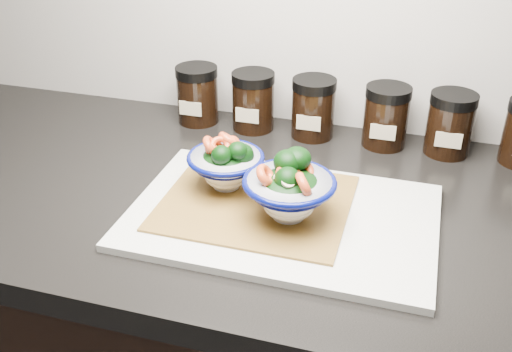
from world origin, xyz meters
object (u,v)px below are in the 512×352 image
(bowl_right, at_px, (289,190))
(spice_jar_d, at_px, (386,116))
(bowl_left, at_px, (226,164))
(spice_jar_a, at_px, (197,94))
(spice_jar_c, at_px, (313,108))
(cutting_board, at_px, (282,217))
(spice_jar_e, at_px, (450,124))
(spice_jar_b, at_px, (253,101))

(bowl_right, bearing_deg, spice_jar_d, 70.98)
(bowl_left, xyz_separation_m, spice_jar_a, (-0.15, 0.25, 0.00))
(bowl_left, bearing_deg, spice_jar_a, 120.34)
(bowl_right, height_order, spice_jar_d, spice_jar_d)
(spice_jar_c, bearing_deg, bowl_right, -84.54)
(cutting_board, distance_m, spice_jar_e, 0.38)
(cutting_board, xyz_separation_m, bowl_left, (-0.10, 0.05, 0.05))
(bowl_right, distance_m, spice_jar_c, 0.31)
(spice_jar_d, bearing_deg, cutting_board, -111.49)
(cutting_board, bearing_deg, spice_jar_c, 93.42)
(cutting_board, relative_size, spice_jar_e, 3.98)
(spice_jar_d, bearing_deg, spice_jar_e, 0.00)
(spice_jar_a, xyz_separation_m, spice_jar_b, (0.11, 0.00, 0.00))
(spice_jar_a, relative_size, spice_jar_d, 1.00)
(spice_jar_d, xyz_separation_m, spice_jar_e, (0.11, 0.00, 0.00))
(bowl_right, height_order, spice_jar_b, spice_jar_b)
(cutting_board, bearing_deg, spice_jar_b, 114.49)
(spice_jar_c, bearing_deg, cutting_board, -86.58)
(spice_jar_e, bearing_deg, spice_jar_b, 180.00)
(cutting_board, height_order, spice_jar_a, spice_jar_a)
(spice_jar_a, bearing_deg, spice_jar_e, 0.00)
(bowl_left, height_order, spice_jar_a, spice_jar_a)
(spice_jar_b, height_order, spice_jar_e, same)
(cutting_board, bearing_deg, bowl_left, 156.20)
(spice_jar_a, xyz_separation_m, spice_jar_d, (0.37, 0.00, 0.00))
(spice_jar_a, xyz_separation_m, spice_jar_e, (0.48, 0.00, 0.00))
(spice_jar_a, bearing_deg, bowl_right, -49.49)
(bowl_left, height_order, spice_jar_c, spice_jar_c)
(spice_jar_b, distance_m, spice_jar_d, 0.25)
(spice_jar_d, bearing_deg, spice_jar_c, 180.00)
(bowl_left, relative_size, spice_jar_c, 1.07)
(spice_jar_e, bearing_deg, cutting_board, -127.64)
(spice_jar_a, distance_m, spice_jar_d, 0.37)
(bowl_left, xyz_separation_m, bowl_right, (0.11, -0.05, 0.00))
(spice_jar_d, height_order, spice_jar_e, same)
(cutting_board, height_order, spice_jar_b, spice_jar_b)
(bowl_right, bearing_deg, spice_jar_a, 130.51)
(cutting_board, distance_m, spice_jar_d, 0.32)
(bowl_right, xyz_separation_m, spice_jar_a, (-0.26, 0.31, -0.00))
(bowl_left, height_order, spice_jar_b, spice_jar_b)
(bowl_right, height_order, spice_jar_c, spice_jar_c)
(spice_jar_b, relative_size, spice_jar_c, 1.00)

